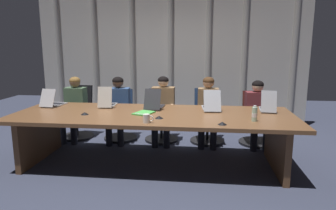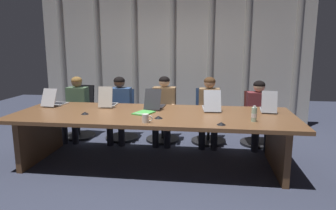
{
  "view_description": "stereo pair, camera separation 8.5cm",
  "coord_description": "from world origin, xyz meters",
  "px_view_note": "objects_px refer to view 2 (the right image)",
  "views": [
    {
      "loc": [
        0.69,
        -4.13,
        1.69
      ],
      "look_at": [
        0.2,
        0.14,
        0.85
      ],
      "focal_mm": 32.49,
      "sensor_mm": 36.0,
      "label": 1
    },
    {
      "loc": [
        0.77,
        -4.12,
        1.69
      ],
      "look_at": [
        0.2,
        0.14,
        0.85
      ],
      "focal_mm": 32.49,
      "sensor_mm": 36.0,
      "label": 2
    }
  ],
  "objects_px": {
    "person_left_end": "(76,104)",
    "conference_mic_middle": "(85,113)",
    "person_right_mid": "(209,107)",
    "coffee_mug_near": "(146,118)",
    "office_chair_right_mid": "(208,122)",
    "office_chair_right_end": "(258,125)",
    "laptop_left_mid": "(108,102)",
    "spiral_notepad": "(144,113)",
    "person_center": "(164,106)",
    "laptop_right_mid": "(211,106)",
    "water_bottle_primary": "(254,115)",
    "person_right_end": "(259,110)",
    "conference_mic_left_side": "(221,123)",
    "office_chair_left_end": "(80,118)",
    "office_chair_left_mid": "(122,120)",
    "laptop_right_end": "(268,107)",
    "office_chair_center": "(163,121)",
    "person_left_mid": "(119,105)",
    "laptop_center": "(155,104)",
    "laptop_left_end": "(55,102)",
    "conference_mic_right_side": "(158,117)"
  },
  "relations": [
    {
      "from": "person_left_end",
      "to": "conference_mic_middle",
      "type": "relative_size",
      "value": 10.39
    },
    {
      "from": "laptop_center",
      "to": "conference_mic_left_side",
      "type": "xyz_separation_m",
      "value": [
        0.97,
        -0.89,
        -0.04
      ]
    },
    {
      "from": "laptop_center",
      "to": "person_center",
      "type": "height_order",
      "value": "person_center"
    },
    {
      "from": "person_right_mid",
      "to": "conference_mic_middle",
      "type": "relative_size",
      "value": 10.62
    },
    {
      "from": "office_chair_right_mid",
      "to": "person_right_end",
      "type": "distance_m",
      "value": 0.9
    },
    {
      "from": "conference_mic_left_side",
      "to": "conference_mic_middle",
      "type": "xyz_separation_m",
      "value": [
        -1.87,
        0.34,
        0.0
      ]
    },
    {
      "from": "laptop_left_end",
      "to": "laptop_center",
      "type": "xyz_separation_m",
      "value": [
        1.63,
        -0.01,
        0.0
      ]
    },
    {
      "from": "water_bottle_primary",
      "to": "spiral_notepad",
      "type": "height_order",
      "value": "water_bottle_primary"
    },
    {
      "from": "office_chair_center",
      "to": "person_right_mid",
      "type": "relative_size",
      "value": 0.79
    },
    {
      "from": "office_chair_left_end",
      "to": "spiral_notepad",
      "type": "xyz_separation_m",
      "value": [
        1.49,
        -1.2,
        0.41
      ]
    },
    {
      "from": "office_chair_center",
      "to": "spiral_notepad",
      "type": "relative_size",
      "value": 2.55
    },
    {
      "from": "laptop_right_mid",
      "to": "office_chair_right_end",
      "type": "relative_size",
      "value": 0.57
    },
    {
      "from": "office_chair_left_mid",
      "to": "person_right_mid",
      "type": "bearing_deg",
      "value": 76.09
    },
    {
      "from": "office_chair_left_end",
      "to": "office_chair_right_end",
      "type": "relative_size",
      "value": 1.06
    },
    {
      "from": "laptop_right_mid",
      "to": "conference_mic_left_side",
      "type": "height_order",
      "value": "laptop_right_mid"
    },
    {
      "from": "laptop_right_end",
      "to": "office_chair_center",
      "type": "relative_size",
      "value": 0.49
    },
    {
      "from": "office_chair_right_mid",
      "to": "conference_mic_middle",
      "type": "distance_m",
      "value": 2.23
    },
    {
      "from": "person_center",
      "to": "coffee_mug_near",
      "type": "relative_size",
      "value": 8.66
    },
    {
      "from": "laptop_left_mid",
      "to": "spiral_notepad",
      "type": "xyz_separation_m",
      "value": [
        0.66,
        -0.43,
        -0.05
      ]
    },
    {
      "from": "laptop_left_mid",
      "to": "laptop_right_mid",
      "type": "xyz_separation_m",
      "value": [
        1.61,
        -0.05,
        -0.0
      ]
    },
    {
      "from": "office_chair_left_mid",
      "to": "person_right_mid",
      "type": "height_order",
      "value": "person_right_mid"
    },
    {
      "from": "office_chair_center",
      "to": "conference_mic_left_side",
      "type": "height_order",
      "value": "office_chair_center"
    },
    {
      "from": "person_right_mid",
      "to": "conference_mic_right_side",
      "type": "bearing_deg",
      "value": -26.04
    },
    {
      "from": "office_chair_center",
      "to": "coffee_mug_near",
      "type": "height_order",
      "value": "office_chair_center"
    },
    {
      "from": "conference_mic_left_side",
      "to": "spiral_notepad",
      "type": "relative_size",
      "value": 0.3
    },
    {
      "from": "office_chair_left_end",
      "to": "conference_mic_middle",
      "type": "height_order",
      "value": "office_chair_left_end"
    },
    {
      "from": "person_center",
      "to": "water_bottle_primary",
      "type": "distance_m",
      "value": 1.89
    },
    {
      "from": "office_chair_center",
      "to": "office_chair_right_end",
      "type": "height_order",
      "value": "office_chair_center"
    },
    {
      "from": "office_chair_right_mid",
      "to": "office_chair_right_end",
      "type": "bearing_deg",
      "value": 83.45
    },
    {
      "from": "person_right_mid",
      "to": "coffee_mug_near",
      "type": "relative_size",
      "value": 8.65
    },
    {
      "from": "office_chair_right_end",
      "to": "coffee_mug_near",
      "type": "relative_size",
      "value": 6.7
    },
    {
      "from": "laptop_center",
      "to": "spiral_notepad",
      "type": "bearing_deg",
      "value": 169.67
    },
    {
      "from": "office_chair_right_mid",
      "to": "office_chair_right_end",
      "type": "height_order",
      "value": "office_chair_right_mid"
    },
    {
      "from": "laptop_left_end",
      "to": "spiral_notepad",
      "type": "xyz_separation_m",
      "value": [
        1.54,
        -0.4,
        -0.05
      ]
    },
    {
      "from": "person_left_mid",
      "to": "person_right_end",
      "type": "distance_m",
      "value": 2.43
    },
    {
      "from": "office_chair_right_mid",
      "to": "person_left_mid",
      "type": "bearing_deg",
      "value": -90.81
    },
    {
      "from": "laptop_right_mid",
      "to": "person_right_mid",
      "type": "xyz_separation_m",
      "value": [
        -0.03,
        0.66,
        -0.15
      ]
    },
    {
      "from": "laptop_center",
      "to": "office_chair_left_end",
      "type": "bearing_deg",
      "value": 66.25
    },
    {
      "from": "laptop_right_mid",
      "to": "water_bottle_primary",
      "type": "distance_m",
      "value": 0.85
    },
    {
      "from": "office_chair_left_mid",
      "to": "person_left_end",
      "type": "bearing_deg",
      "value": -87.33
    },
    {
      "from": "conference_mic_right_side",
      "to": "laptop_left_mid",
      "type": "bearing_deg",
      "value": 142.93
    },
    {
      "from": "laptop_right_end",
      "to": "person_left_end",
      "type": "distance_m",
      "value": 3.32
    },
    {
      "from": "laptop_left_mid",
      "to": "laptop_center",
      "type": "bearing_deg",
      "value": -95.94
    },
    {
      "from": "laptop_right_end",
      "to": "office_chair_left_end",
      "type": "relative_size",
      "value": 0.47
    },
    {
      "from": "office_chair_left_end",
      "to": "water_bottle_primary",
      "type": "relative_size",
      "value": 4.75
    },
    {
      "from": "coffee_mug_near",
      "to": "spiral_notepad",
      "type": "xyz_separation_m",
      "value": [
        -0.14,
        0.51,
        -0.05
      ]
    },
    {
      "from": "laptop_right_mid",
      "to": "water_bottle_primary",
      "type": "bearing_deg",
      "value": -145.83
    },
    {
      "from": "office_chair_right_end",
      "to": "conference_mic_left_side",
      "type": "distance_m",
      "value": 1.88
    },
    {
      "from": "conference_mic_left_side",
      "to": "conference_mic_right_side",
      "type": "bearing_deg",
      "value": 163.96
    },
    {
      "from": "office_chair_center",
      "to": "coffee_mug_near",
      "type": "bearing_deg",
      "value": -8.03
    }
  ]
}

